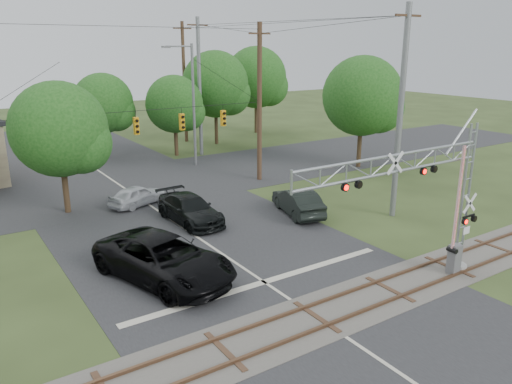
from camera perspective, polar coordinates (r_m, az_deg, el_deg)
ground at (r=18.35m, az=11.12°, el=-16.59°), size 160.00×160.00×0.00m
road_main at (r=25.50m, az=-4.83°, el=-6.46°), size 14.00×90.00×0.02m
road_cross at (r=37.75m, az=-15.16°, el=0.66°), size 90.00×12.00×0.02m
railroad_track at (r=19.56m, az=6.92°, el=-14.01°), size 90.00×3.20×0.17m
crossing_gantry at (r=21.23m, az=18.63°, el=-0.10°), size 10.19×0.86×6.74m
traffic_signal_span at (r=33.25m, az=-12.08°, el=8.69°), size 19.34×0.36×11.50m
pickup_black at (r=22.27m, az=-10.48°, el=-7.51°), size 5.06×7.60×1.94m
car_dark at (r=29.16m, az=-7.57°, el=-1.96°), size 2.41×5.45×1.56m
sedan_silver at (r=32.83m, az=-13.40°, el=-0.37°), size 4.21×2.86×1.33m
suv_dark at (r=30.32m, az=4.81°, el=-1.13°), size 2.85×5.03×1.57m
streetlight at (r=42.29m, az=-7.40°, el=10.49°), size 2.68×0.28×10.05m
utility_poles at (r=36.85m, az=-11.92°, el=10.31°), size 24.90×29.24×12.31m
treeline at (r=43.87m, az=-16.60°, el=10.33°), size 50.80×25.94×9.86m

